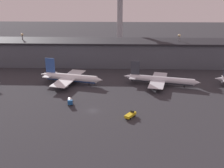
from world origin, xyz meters
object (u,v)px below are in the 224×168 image
Objects in this scene: airplane_1 at (70,78)px; control_tower at (120,15)px; service_vehicle_2 at (70,101)px; service_vehicle_3 at (130,115)px; airplane_2 at (160,80)px.

control_tower reaches higher than airplane_1.
service_vehicle_2 is 118.74m from control_tower.
service_vehicle_2 is at bearing -67.65° from airplane_1.
service_vehicle_3 is 129.18m from control_tower.
control_tower reaches higher than service_vehicle_2.
service_vehicle_2 is at bearing -135.61° from airplane_2.
airplane_1 is 5.90× the size of service_vehicle_3.
airplane_2 is 0.83× the size of control_tower.
service_vehicle_2 is (4.61, -28.28, -1.92)m from airplane_1.
service_vehicle_3 is 0.12× the size of control_tower.
airplane_1 reaches higher than service_vehicle_2.
airplane_2 reaches higher than service_vehicle_3.
control_tower is at bearing 155.38° from service_vehicle_2.
airplane_2 reaches higher than service_vehicle_2.
service_vehicle_3 is (27.53, -12.59, -0.36)m from service_vehicle_2.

